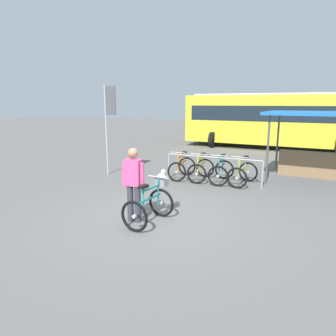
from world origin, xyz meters
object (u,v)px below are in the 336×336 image
racked_bike_lime (243,174)px  market_stall (316,139)px  racked_bike_yellow (201,170)px  featured_bicycle (152,201)px  person_with_featured_bike (134,182)px  racked_bike_orange (182,168)px  banner_flag (109,113)px  racked_bike_teal (221,172)px  bus_distant (275,118)px

racked_bike_lime → market_stall: (2.13, 1.57, 1.03)m
racked_bike_yellow → racked_bike_lime: 1.40m
racked_bike_lime → featured_bicycle: 4.16m
racked_bike_yellow → racked_bike_lime: size_ratio=0.92×
racked_bike_yellow → person_with_featured_bike: (-0.40, -4.13, 0.54)m
racked_bike_orange → racked_bike_lime: 2.10m
banner_flag → featured_bicycle: bearing=-48.3°
banner_flag → racked_bike_lime: bearing=2.5°
person_with_featured_bike → market_stall: bearing=55.0°
racked_bike_orange → racked_bike_teal: size_ratio=1.05×
racked_bike_orange → racked_bike_lime: bearing=-4.1°
racked_bike_teal → racked_bike_lime: 0.70m
featured_bicycle → market_stall: market_stall is taller
person_with_featured_bike → banner_flag: banner_flag is taller
featured_bicycle → banner_flag: (-3.31, 3.71, 1.74)m
racked_bike_yellow → bus_distant: (1.89, 8.82, 1.37)m
bus_distant → banner_flag: 10.53m
person_with_featured_bike → bus_distant: bearing=80.0°
market_stall → racked_bike_teal: bearing=-151.7°
banner_flag → racked_bike_yellow: bearing=5.2°
racked_bike_orange → person_with_featured_bike: bearing=-85.9°
banner_flag → racked_bike_orange: bearing=7.7°
featured_bicycle → market_stall: size_ratio=0.37×
person_with_featured_bike → banner_flag: size_ratio=0.51×
racked_bike_orange → bus_distant: 9.25m
racked_bike_lime → market_stall: bearing=36.5°
person_with_featured_bike → bus_distant: size_ratio=0.16×
market_stall → featured_bicycle: bearing=-122.9°
banner_flag → market_stall: bearing=14.5°
racked_bike_lime → racked_bike_yellow: bearing=175.9°
featured_bicycle → market_stall: 6.59m
racked_bike_orange → person_with_featured_bike: size_ratio=0.69×
market_stall → banner_flag: bearing=-165.5°
racked_bike_yellow → market_stall: 3.95m
racked_bike_teal → market_stall: bearing=28.3°
racked_bike_orange → market_stall: (4.22, 1.42, 1.03)m
racked_bike_orange → market_stall: 4.57m
racked_bike_orange → racked_bike_yellow: bearing=-4.1°
racked_bike_teal → racked_bike_orange: bearing=175.9°
racked_bike_lime → bus_distant: (0.50, 8.92, 1.37)m
racked_bike_yellow → person_with_featured_bike: 4.18m
racked_bike_orange → racked_bike_lime: size_ratio=0.94×
person_with_featured_bike → market_stall: (3.92, 5.60, 0.49)m
person_with_featured_bike → bus_distant: bus_distant is taller
racked_bike_orange → featured_bicycle: (0.67, -4.06, 0.12)m
bus_distant → racked_bike_lime: bearing=-93.2°
racked_bike_teal → market_stall: (2.82, 1.52, 1.03)m
racked_bike_orange → racked_bike_teal: bearing=-4.1°
person_with_featured_bike → banner_flag: (-2.93, 3.82, 1.32)m
market_stall → banner_flag: (-6.86, -1.78, 0.84)m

